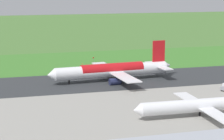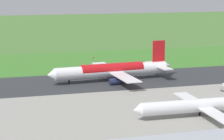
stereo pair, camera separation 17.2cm
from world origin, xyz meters
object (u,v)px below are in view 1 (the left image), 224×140
Objects in this scene: airliner_main at (113,70)px; traffic_cone_orange at (82,64)px; airliner_parked_mid at (201,105)px; no_stopping_sign at (93,59)px.

airliner_main is 98.45× the size of traffic_cone_orange.
traffic_cone_orange is (16.70, -95.10, -3.11)m from airliner_parked_mid.
airliner_parked_mid is (-12.31, 54.50, -0.97)m from airliner_main.
airliner_parked_mid is 76.92× the size of traffic_cone_orange.
airliner_parked_mid is at bearing 99.96° from traffic_cone_orange.
traffic_cone_orange is at bearing -83.82° from airliner_main.
no_stopping_sign is (-1.86, -43.32, -2.71)m from airliner_main.
airliner_parked_mid is 15.27× the size of no_stopping_sign.
traffic_cone_orange is (4.40, -40.60, -4.08)m from airliner_main.
no_stopping_sign is 5.04× the size of traffic_cone_orange.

